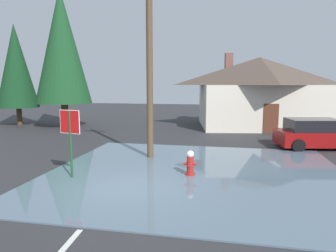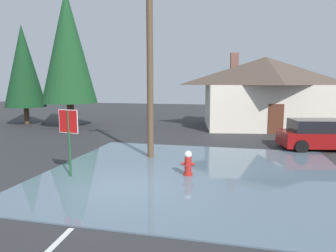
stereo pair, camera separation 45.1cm
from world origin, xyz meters
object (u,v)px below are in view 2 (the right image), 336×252
object	(u,v)px
fire_hydrant	(188,164)
pine_tree_tall_left	(23,66)
pine_tree_mid_left	(68,47)
stop_sign_near	(69,129)
house	(264,91)
utility_pole	(150,63)
parked_car	(321,135)

from	to	relation	value
fire_hydrant	pine_tree_tall_left	size ratio (longest dim) A/B	0.12
pine_tree_tall_left	pine_tree_mid_left	size ratio (longest dim) A/B	0.77
stop_sign_near	fire_hydrant	xyz separation A→B (m)	(4.06, 1.09, -1.29)
house	pine_tree_mid_left	bearing A→B (deg)	-167.13
house	pine_tree_tall_left	world-z (taller)	pine_tree_tall_left
utility_pole	pine_tree_tall_left	xyz separation A→B (m)	(-13.20, 8.71, 0.47)
fire_hydrant	house	distance (m)	14.52
parked_car	pine_tree_mid_left	distance (m)	18.19
stop_sign_near	house	size ratio (longest dim) A/B	0.23
fire_hydrant	house	xyz separation A→B (m)	(3.57, 13.89, 2.30)
pine_tree_tall_left	pine_tree_mid_left	bearing A→B (deg)	-6.34
parked_car	pine_tree_tall_left	size ratio (longest dim) A/B	0.56
parked_car	stop_sign_near	bearing A→B (deg)	-144.09
parked_car	pine_tree_tall_left	xyz separation A→B (m)	(-21.14, 4.97, 3.96)
house	parked_car	distance (m)	8.38
fire_hydrant	pine_tree_tall_left	distance (m)	19.34
fire_hydrant	utility_pole	size ratio (longest dim) A/B	0.12
fire_hydrant	pine_tree_mid_left	bearing A→B (deg)	136.05
parked_car	pine_tree_mid_left	world-z (taller)	pine_tree_mid_left
house	pine_tree_tall_left	distance (m)	19.17
stop_sign_near	pine_tree_mid_left	distance (m)	14.22
stop_sign_near	parked_car	xyz separation A→B (m)	(9.90, 7.17, -1.02)
utility_pole	pine_tree_tall_left	world-z (taller)	utility_pole
fire_hydrant	utility_pole	world-z (taller)	utility_pole
fire_hydrant	pine_tree_mid_left	distance (m)	16.23
fire_hydrant	parked_car	distance (m)	8.44
utility_pole	pine_tree_mid_left	bearing A→B (deg)	137.15
house	parked_car	size ratio (longest dim) A/B	2.34
stop_sign_near	fire_hydrant	distance (m)	4.40
utility_pole	house	bearing A→B (deg)	63.87
fire_hydrant	utility_pole	xyz separation A→B (m)	(-2.10, 2.34, 3.76)
parked_car	pine_tree_mid_left	size ratio (longest dim) A/B	0.43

